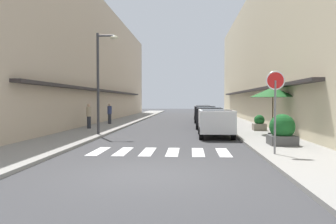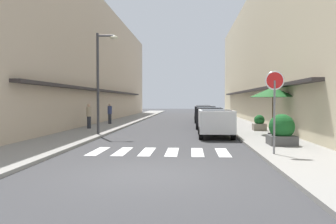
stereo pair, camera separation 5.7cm
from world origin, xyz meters
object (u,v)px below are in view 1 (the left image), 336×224
(pedestrian_walking_near, at_px, (89,115))
(pedestrian_walking_far, at_px, (110,113))
(parked_car_mid, at_px, (209,115))
(parked_car_far, at_px, (205,112))
(cafe_umbrella, at_px, (273,92))
(planter_corner, at_px, (282,130))
(street_lamp, at_px, (101,73))
(planter_midblock, at_px, (259,123))
(parked_car_distant, at_px, (203,110))
(parked_car_near, at_px, (215,120))
(round_street_sign, at_px, (275,90))

(pedestrian_walking_near, relative_size, pedestrian_walking_far, 1.01)
(parked_car_mid, relative_size, parked_car_far, 0.92)
(cafe_umbrella, xyz_separation_m, planter_corner, (-0.71, -4.55, -1.69))
(street_lamp, bearing_deg, planter_midblock, 17.96)
(parked_car_distant, distance_m, planter_corner, 22.38)
(street_lamp, distance_m, cafe_umbrella, 9.42)
(pedestrian_walking_far, bearing_deg, parked_car_mid, 107.39)
(cafe_umbrella, relative_size, planter_corner, 2.01)
(street_lamp, xyz_separation_m, pedestrian_walking_far, (-1.51, 8.14, -2.50))
(parked_car_near, height_order, planter_midblock, parked_car_near)
(parked_car_mid, height_order, cafe_umbrella, cafe_umbrella)
(round_street_sign, xyz_separation_m, pedestrian_walking_far, (-9.24, 14.53, -1.33))
(parked_car_far, xyz_separation_m, pedestrian_walking_far, (-7.71, -4.18, 0.05))
(parked_car_distant, bearing_deg, round_street_sign, -86.45)
(parked_car_far, distance_m, planter_midblock, 9.82)
(pedestrian_walking_near, bearing_deg, street_lamp, -115.98)
(planter_corner, bearing_deg, cafe_umbrella, 81.19)
(parked_car_mid, distance_m, planter_midblock, 4.19)
(parked_car_mid, bearing_deg, parked_car_far, 90.00)
(cafe_umbrella, distance_m, pedestrian_walking_far, 13.29)
(parked_car_distant, bearing_deg, parked_car_far, -90.00)
(parked_car_far, bearing_deg, round_street_sign, -85.32)
(parked_car_distant, height_order, pedestrian_walking_near, pedestrian_walking_near)
(parked_car_mid, relative_size, cafe_umbrella, 1.62)
(street_lamp, height_order, planter_midblock, street_lamp)
(street_lamp, bearing_deg, parked_car_mid, 43.85)
(round_street_sign, distance_m, pedestrian_walking_near, 13.94)
(pedestrian_walking_near, bearing_deg, parked_car_mid, -36.47)
(parked_car_mid, bearing_deg, street_lamp, -136.15)
(parked_car_far, height_order, pedestrian_walking_near, pedestrian_walking_near)
(street_lamp, xyz_separation_m, planter_corner, (8.63, -3.94, -2.75))
(cafe_umbrella, distance_m, planter_corner, 4.91)
(planter_corner, relative_size, pedestrian_walking_far, 0.79)
(planter_midblock, height_order, pedestrian_walking_far, pedestrian_walking_far)
(round_street_sign, distance_m, planter_corner, 3.05)
(parked_car_far, height_order, round_street_sign, round_street_sign)
(parked_car_mid, xyz_separation_m, street_lamp, (-6.20, -5.95, 2.55))
(street_lamp, relative_size, planter_corner, 4.30)
(parked_car_far, height_order, street_lamp, street_lamp)
(parked_car_distant, height_order, cafe_umbrella, cafe_umbrella)
(parked_car_distant, relative_size, round_street_sign, 1.40)
(pedestrian_walking_far, bearing_deg, parked_car_near, 77.11)
(parked_car_far, xyz_separation_m, planter_corner, (2.44, -16.26, -0.20))
(parked_car_far, distance_m, street_lamp, 14.03)
(parked_car_distant, height_order, planter_midblock, parked_car_distant)
(street_lamp, xyz_separation_m, pedestrian_walking_near, (-1.82, 3.68, -2.49))
(parked_car_near, relative_size, parked_car_distant, 1.06)
(parked_car_near, relative_size, street_lamp, 0.76)
(parked_car_mid, xyz_separation_m, parked_car_far, (-0.00, 6.37, 0.00))
(cafe_umbrella, bearing_deg, round_street_sign, -102.95)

